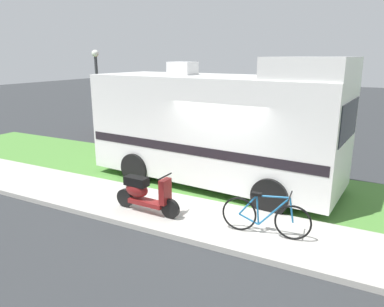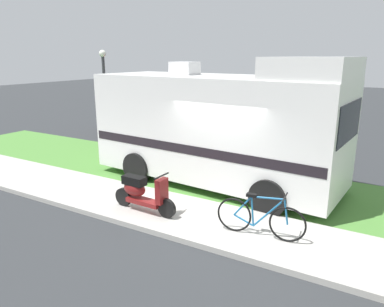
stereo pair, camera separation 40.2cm
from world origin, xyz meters
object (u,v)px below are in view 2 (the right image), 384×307
object	(u,v)px
street_lamp_post	(105,87)
bicycle	(260,218)
scooter	(142,192)
pickup_truck_near	(180,117)
motorhome_rv	(219,126)

from	to	relation	value
street_lamp_post	bicycle	bearing A→B (deg)	-29.91
scooter	pickup_truck_near	size ratio (longest dim) A/B	0.30
street_lamp_post	pickup_truck_near	bearing A→B (deg)	47.69
bicycle	pickup_truck_near	size ratio (longest dim) A/B	0.32
motorhome_rv	bicycle	world-z (taller)	motorhome_rv
street_lamp_post	scooter	bearing A→B (deg)	-41.41
motorhome_rv	street_lamp_post	distance (m)	6.85
pickup_truck_near	scooter	bearing A→B (deg)	-64.09
scooter	street_lamp_post	world-z (taller)	street_lamp_post
scooter	street_lamp_post	distance (m)	7.96
scooter	bicycle	bearing A→B (deg)	3.94
scooter	bicycle	world-z (taller)	scooter
motorhome_rv	scooter	xyz separation A→B (m)	(-0.58, -2.77, -1.13)
scooter	street_lamp_post	size ratio (longest dim) A/B	0.45
bicycle	street_lamp_post	xyz separation A→B (m)	(-8.59, 4.94, 1.84)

